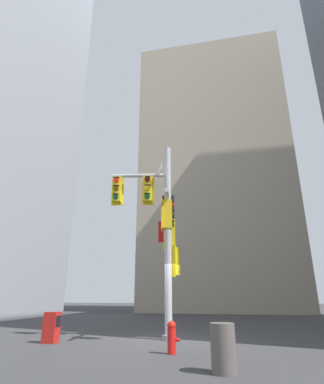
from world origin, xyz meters
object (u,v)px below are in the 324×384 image
signal_pole_assembly (160,223)px  newspaper_box (51,327)px  trash_bin (223,348)px  fire_hydrant (172,336)px

signal_pole_assembly → newspaper_box: signal_pole_assembly is taller
signal_pole_assembly → newspaper_box: size_ratio=7.82×
signal_pole_assembly → trash_bin: size_ratio=8.04×
signal_pole_assembly → fire_hydrant: 4.48m
fire_hydrant → newspaper_box: (-4.10, 1.11, 0.05)m
signal_pole_assembly → trash_bin: (2.20, -4.36, -3.59)m
trash_bin → signal_pole_assembly: bearing=116.7°
signal_pole_assembly → newspaper_box: 5.03m
trash_bin → fire_hydrant: bearing=125.9°
newspaper_box → trash_bin: bearing=-28.6°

